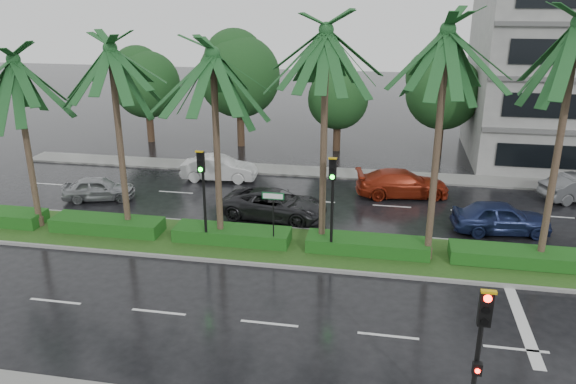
% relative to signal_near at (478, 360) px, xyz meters
% --- Properties ---
extents(ground, '(120.00, 120.00, 0.00)m').
position_rel_signal_near_xyz_m(ground, '(-6.00, 9.39, -2.50)').
color(ground, black).
rests_on(ground, ground).
extents(far_sidewalk, '(40.00, 2.00, 0.12)m').
position_rel_signal_near_xyz_m(far_sidewalk, '(-6.00, 21.39, -2.44)').
color(far_sidewalk, slate).
rests_on(far_sidewalk, ground).
extents(median, '(36.00, 4.00, 0.15)m').
position_rel_signal_near_xyz_m(median, '(-6.00, 10.39, -2.42)').
color(median, gray).
rests_on(median, ground).
extents(hedge, '(35.20, 1.40, 0.60)m').
position_rel_signal_near_xyz_m(hedge, '(-6.00, 10.39, -2.05)').
color(hedge, '#1C4C15').
rests_on(hedge, median).
extents(lane_markings, '(34.00, 13.06, 0.01)m').
position_rel_signal_near_xyz_m(lane_markings, '(-2.96, 8.96, -2.50)').
color(lane_markings, silver).
rests_on(lane_markings, ground).
extents(palm_row, '(26.30, 4.20, 10.28)m').
position_rel_signal_near_xyz_m(palm_row, '(-7.24, 10.41, 5.66)').
color(palm_row, '#3D2D23').
rests_on(palm_row, median).
extents(signal_near, '(0.34, 0.45, 4.36)m').
position_rel_signal_near_xyz_m(signal_near, '(0.00, 0.00, 0.00)').
color(signal_near, black).
rests_on(signal_near, near_sidewalk).
extents(signal_median_left, '(0.34, 0.42, 4.36)m').
position_rel_signal_near_xyz_m(signal_median_left, '(-10.00, 9.69, 0.49)').
color(signal_median_left, black).
rests_on(signal_median_left, median).
extents(signal_median_right, '(0.34, 0.42, 4.36)m').
position_rel_signal_near_xyz_m(signal_median_right, '(-4.50, 9.69, 0.49)').
color(signal_median_right, black).
rests_on(signal_median_right, median).
extents(street_sign, '(0.95, 0.09, 2.60)m').
position_rel_signal_near_xyz_m(street_sign, '(-7.00, 9.87, -0.38)').
color(street_sign, black).
rests_on(street_sign, median).
extents(bg_trees, '(33.00, 5.75, 8.31)m').
position_rel_signal_near_xyz_m(bg_trees, '(-6.32, 26.98, 2.27)').
color(bg_trees, '#362518').
rests_on(bg_trees, ground).
extents(car_silver, '(2.54, 4.05, 1.28)m').
position_rel_signal_near_xyz_m(car_silver, '(-17.63, 14.54, -1.86)').
color(car_silver, gray).
rests_on(car_silver, ground).
extents(car_white, '(1.89, 4.56, 1.47)m').
position_rel_signal_near_xyz_m(car_white, '(-12.23, 18.97, -1.77)').
color(car_white, silver).
rests_on(car_white, ground).
extents(car_darkgrey, '(2.97, 5.40, 1.43)m').
position_rel_signal_near_xyz_m(car_darkgrey, '(-7.73, 13.73, -1.79)').
color(car_darkgrey, '#242427').
rests_on(car_darkgrey, ground).
extents(car_red, '(2.94, 5.34, 1.46)m').
position_rel_signal_near_xyz_m(car_red, '(-1.50, 18.12, -1.77)').
color(car_red, maroon).
rests_on(car_red, ground).
extents(car_blue, '(2.29, 4.62, 1.51)m').
position_rel_signal_near_xyz_m(car_blue, '(3.00, 13.86, -1.75)').
color(car_blue, navy).
rests_on(car_blue, ground).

